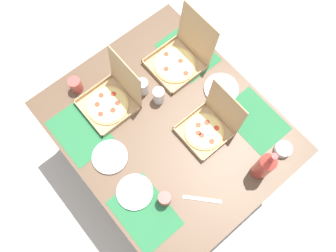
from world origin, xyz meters
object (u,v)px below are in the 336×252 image
object	(u,v)px
pizza_box_corner_right	(111,99)
plate_near_left	(110,157)
soda_bottle	(264,166)
plate_far_right	(221,88)
cup_clear_right	(165,199)
plate_near_right	(135,192)
cup_clear_left	(159,96)
pizza_box_corner_left	(180,58)
pizza_box_edge_far	(209,126)
condiment_bowl	(283,149)
cup_dark	(143,87)
cup_red	(76,85)

from	to	relation	value
pizza_box_corner_right	plate_near_left	size ratio (longest dim) A/B	1.60
soda_bottle	pizza_box_corner_right	bearing A→B (deg)	-156.71
plate_far_right	cup_clear_right	distance (m)	0.75
pizza_box_corner_right	plate_near_right	size ratio (longest dim) A/B	1.61
cup_clear_right	cup_clear_left	xyz separation A→B (m)	(-0.48, 0.36, 0.01)
pizza_box_corner_left	pizza_box_edge_far	size ratio (longest dim) A/B	1.14
plate_near_right	plate_near_left	bearing A→B (deg)	176.56
cup_clear_right	condiment_bowl	distance (m)	0.73
plate_far_right	pizza_box_corner_right	bearing A→B (deg)	-122.21
pizza_box_corner_left	plate_far_right	distance (m)	0.32
plate_near_right	cup_clear_right	size ratio (longest dim) A/B	2.04
plate_near_right	plate_far_right	distance (m)	0.81
pizza_box_corner_right	condiment_bowl	distance (m)	1.03
cup_dark	pizza_box_corner_right	bearing A→B (deg)	-106.78
cup_dark	cup_red	world-z (taller)	cup_dark
pizza_box_corner_right	plate_near_right	distance (m)	0.56
plate_near_right	soda_bottle	distance (m)	0.71
plate_near_left	cup_clear_left	distance (m)	0.45
plate_near_right	soda_bottle	size ratio (longest dim) A/B	0.62
plate_far_right	soda_bottle	bearing A→B (deg)	-20.35
plate_near_left	cup_red	world-z (taller)	cup_red
condiment_bowl	cup_clear_left	bearing A→B (deg)	-154.34
pizza_box_edge_far	plate_near_right	size ratio (longest dim) A/B	1.47
cup_clear_right	cup_dark	size ratio (longest dim) A/B	0.91
soda_bottle	cup_clear_right	xyz separation A→B (m)	(-0.22, -0.50, -0.08)
pizza_box_corner_left	cup_clear_left	world-z (taller)	pizza_box_corner_left
cup_clear_right	cup_red	distance (m)	0.86
pizza_box_corner_right	plate_near_right	xyz separation A→B (m)	(0.51, -0.23, -0.04)
cup_clear_right	cup_dark	bearing A→B (deg)	151.27
plate_near_left	soda_bottle	bearing A→B (deg)	44.39
pizza_box_edge_far	plate_near_left	size ratio (longest dim) A/B	1.46
pizza_box_edge_far	condiment_bowl	size ratio (longest dim) A/B	3.13
pizza_box_corner_right	cup_clear_right	xyz separation A→B (m)	(0.65, -0.13, -0.00)
condiment_bowl	plate_far_right	bearing A→B (deg)	-179.83
pizza_box_edge_far	plate_near_left	xyz separation A→B (m)	(-0.23, -0.54, -0.04)
cup_clear_left	cup_red	size ratio (longest dim) A/B	1.10
cup_red	plate_far_right	bearing A→B (deg)	49.79
pizza_box_edge_far	cup_clear_left	size ratio (longest dim) A/B	2.69
pizza_box_corner_left	condiment_bowl	size ratio (longest dim) A/B	3.58
pizza_box_corner_right	plate_near_left	distance (m)	0.34
cup_clear_left	cup_red	world-z (taller)	cup_clear_left
soda_bottle	cup_red	distance (m)	1.18
pizza_box_corner_left	cup_clear_right	bearing A→B (deg)	-46.02
cup_dark	plate_near_right	bearing A→B (deg)	-43.00
pizza_box_corner_right	plate_near_left	bearing A→B (deg)	-39.31
plate_near_right	cup_clear_right	xyz separation A→B (m)	(0.14, 0.10, 0.04)
pizza_box_edge_far	cup_red	size ratio (longest dim) A/B	2.97
pizza_box_edge_far	plate_far_right	size ratio (longest dim) A/B	1.41
plate_near_right	pizza_box_corner_left	bearing A→B (deg)	122.67
pizza_box_corner_right	pizza_box_corner_left	bearing A→B (deg)	84.32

